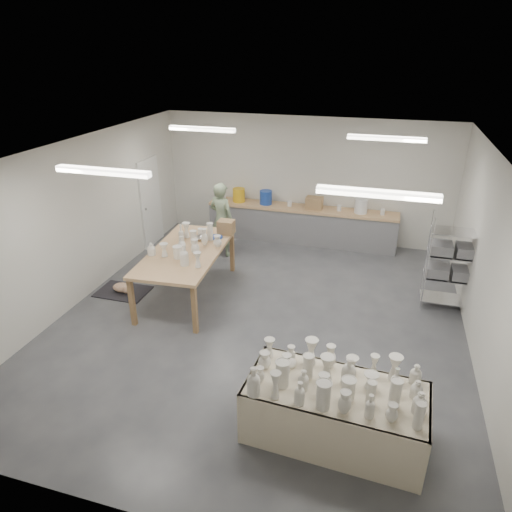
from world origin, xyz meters
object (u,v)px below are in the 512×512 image
(work_table, at_px, (190,249))
(potter, at_px, (222,219))
(red_stool, at_px, (226,237))
(drying_table, at_px, (334,409))

(work_table, xyz_separation_m, potter, (-0.07, 1.92, -0.10))
(red_stool, bearing_deg, work_table, -88.14)
(potter, bearing_deg, work_table, 109.79)
(drying_table, bearing_deg, red_stool, 125.83)
(work_table, bearing_deg, potter, 88.33)
(drying_table, xyz_separation_m, potter, (-3.20, 4.80, 0.42))
(work_table, relative_size, red_stool, 6.80)
(work_table, distance_m, red_stool, 2.29)
(drying_table, bearing_deg, work_table, 140.98)
(drying_table, distance_m, work_table, 4.29)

